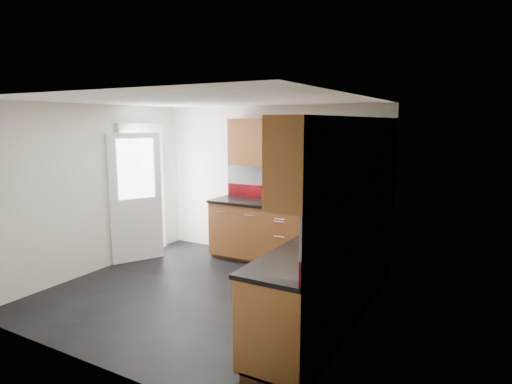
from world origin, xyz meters
The scene contains 14 objects.
room centered at (0.00, 0.00, 1.50)m, with size 4.00×3.80×2.64m.
base_cabinets centered at (1.07, 0.72, 0.44)m, with size 2.70×3.20×0.95m.
countertop centered at (1.05, 0.70, 0.92)m, with size 2.72×3.22×0.04m.
backsplash centered at (1.28, 0.93, 1.21)m, with size 2.70×3.20×0.54m.
upper_cabinets centered at (1.23, 0.78, 1.84)m, with size 2.50×3.20×0.72m.
extractor_hood centered at (0.45, 1.64, 1.28)m, with size 0.60×0.33×0.40m, color #5C2E14.
glass_cabinet centered at (1.71, 1.07, 1.87)m, with size 0.32×0.80×0.66m.
back_door centered at (-1.78, 0.75, 1.03)m, with size 0.42×1.19×2.04m.
gas_hob centered at (0.45, 1.47, 0.95)m, with size 0.57×0.50×0.04m.
utensil_pot centered at (0.01, 1.66, 1.04)m, with size 0.12×0.12×0.44m.
toaster centered at (1.03, 1.56, 1.02)m, with size 0.25×0.17×0.18m.
food_processor centered at (1.67, 0.31, 1.08)m, with size 0.19×0.19×0.31m.
paper_towel centered at (1.66, 0.22, 1.06)m, with size 0.12×0.12×0.25m, color white.
orange_cloth centered at (1.57, 1.03, 0.95)m, with size 0.15×0.13×0.02m, color orange.
Camera 1 is at (3.07, -4.17, 2.15)m, focal length 30.00 mm.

